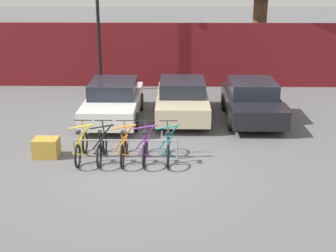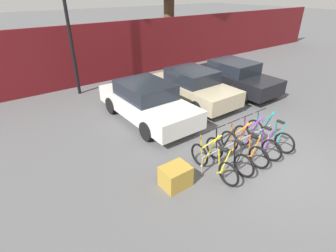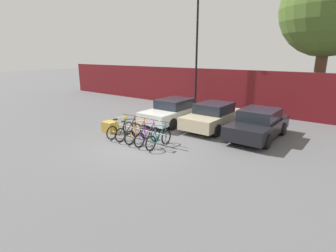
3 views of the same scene
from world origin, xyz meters
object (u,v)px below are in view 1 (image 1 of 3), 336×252
at_px(bicycle_yellow, 81,148).
at_px(car_beige, 182,99).
at_px(bicycle_orange, 124,148).
at_px(bike_rack, 125,143).
at_px(bicycle_teal, 168,148).
at_px(cargo_crate, 46,148).
at_px(bicycle_black, 102,148).
at_px(car_black, 252,101).
at_px(car_white, 114,101).
at_px(bicycle_purple, 145,148).

height_order(bicycle_yellow, car_beige, car_beige).
bearing_deg(bicycle_orange, bicycle_yellow, -178.04).
relative_size(bike_rack, car_beige, 0.73).
distance_m(bicycle_teal, cargo_crate, 3.50).
distance_m(bicycle_black, car_black, 6.20).
bearing_deg(car_black, bike_rack, -137.42).
xyz_separation_m(bike_rack, car_black, (4.13, 3.80, 0.22)).
relative_size(bicycle_yellow, bicycle_black, 1.00).
bearing_deg(car_white, car_beige, 5.30).
relative_size(bicycle_yellow, car_black, 0.41).
distance_m(bicycle_yellow, car_white, 3.88).
relative_size(bike_rack, bicycle_black, 1.74).
distance_m(car_white, cargo_crate, 3.91).
xyz_separation_m(bicycle_purple, bicycle_teal, (0.64, 0.00, 0.00)).
height_order(bicycle_black, car_beige, car_beige).
xyz_separation_m(bicycle_black, bicycle_teal, (1.85, 0.00, 0.00)).
relative_size(bicycle_purple, bicycle_teal, 1.00).
bearing_deg(bicycle_black, car_black, 42.60).
bearing_deg(bicycle_yellow, bicycle_purple, -0.45).
height_order(bicycle_orange, car_white, car_white).
xyz_separation_m(bicycle_purple, car_black, (3.56, 3.95, 0.31)).
bearing_deg(bike_rack, bicycle_teal, -6.97).
bearing_deg(bicycle_purple, car_beige, 71.35).
distance_m(car_black, cargo_crate, 7.42).
bearing_deg(car_black, bicycle_black, -140.40).
bearing_deg(bicycle_orange, car_beige, 69.69).
xyz_separation_m(bike_rack, bicycle_teal, (1.22, -0.15, -0.10)).
bearing_deg(cargo_crate, car_white, 67.63).
height_order(bike_rack, bicycle_purple, bicycle_purple).
distance_m(bicycle_orange, bicycle_purple, 0.59).
relative_size(bicycle_purple, cargo_crate, 2.44).
relative_size(bicycle_black, car_beige, 0.42).
xyz_separation_m(bicycle_teal, car_black, (2.92, 3.95, 0.31)).
bearing_deg(car_beige, bicycle_purple, -104.84).
distance_m(bicycle_purple, car_white, 4.09).
bearing_deg(cargo_crate, bicycle_teal, -3.97).
relative_size(bicycle_teal, car_beige, 0.42).
distance_m(bicycle_orange, cargo_crate, 2.28).
bearing_deg(bicycle_yellow, bicycle_orange, -0.45).
bearing_deg(bicycle_purple, car_white, 105.78).
bearing_deg(car_white, bicycle_black, -87.67).
bearing_deg(bicycle_teal, cargo_crate, 172.63).
relative_size(bicycle_orange, bicycle_teal, 1.00).
distance_m(bicycle_yellow, car_beige, 4.99).
bearing_deg(bicycle_teal, bicycle_black, 176.60).
bearing_deg(bicycle_black, bicycle_orange, 2.99).
height_order(car_white, cargo_crate, car_white).
xyz_separation_m(bike_rack, cargo_crate, (-2.28, 0.09, -0.20)).
bearing_deg(bicycle_orange, car_white, 103.42).
distance_m(bicycle_purple, cargo_crate, 2.86).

